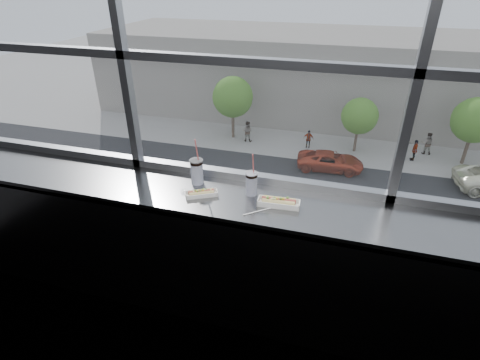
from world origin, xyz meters
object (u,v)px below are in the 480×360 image
(hotdog_tray_right, at_px, (279,202))
(hotdog_tray_left, at_px, (201,193))
(tree_left, at_px, (233,97))
(car_far_b, at_px, (331,158))
(pedestrian_a, at_px, (247,129))
(pedestrian_d, at_px, (428,141))
(pedestrian_c, at_px, (415,148))
(tree_center, at_px, (360,116))
(pedestrian_b, at_px, (308,137))
(soda_cup_right, at_px, (251,182))
(wrapper, at_px, (186,191))
(tree_right, at_px, (475,120))
(car_near_d, at_px, (469,237))
(soda_cup_left, at_px, (197,170))
(loose_straw, at_px, (257,211))
(car_near_a, at_px, (107,182))
(car_near_b, at_px, (180,194))
(car_near_c, at_px, (329,218))

(hotdog_tray_right, bearing_deg, hotdog_tray_left, 179.53)
(hotdog_tray_right, relative_size, tree_left, 0.05)
(car_far_b, relative_size, pedestrian_a, 2.47)
(pedestrian_d, distance_m, tree_left, 16.70)
(pedestrian_c, distance_m, tree_center, 5.03)
(hotdog_tray_right, relative_size, pedestrian_b, 0.16)
(pedestrian_d, relative_size, tree_left, 0.40)
(hotdog_tray_left, height_order, soda_cup_right, soda_cup_right)
(wrapper, relative_size, tree_right, 0.02)
(hotdog_tray_left, relative_size, pedestrian_c, 0.11)
(hotdog_tray_right, distance_m, car_near_d, 21.03)
(tree_center, bearing_deg, soda_cup_right, -93.66)
(soda_cup_left, xyz_separation_m, pedestrian_b, (-1.65, 27.80, -11.23))
(loose_straw, height_order, tree_left, loose_straw)
(pedestrian_a, bearing_deg, car_near_a, 59.99)
(pedestrian_c, bearing_deg, car_far_b, -60.84)
(hotdog_tray_left, bearing_deg, wrapper, 146.85)
(loose_straw, distance_m, tree_left, 30.96)
(car_near_d, bearing_deg, tree_left, 49.71)
(wrapper, height_order, pedestrian_a, wrapper)
(loose_straw, distance_m, car_near_b, 21.74)
(loose_straw, height_order, wrapper, wrapper)
(loose_straw, bearing_deg, car_near_c, 48.27)
(soda_cup_right, distance_m, pedestrian_d, 32.20)
(hotdog_tray_right, relative_size, soda_cup_right, 0.88)
(hotdog_tray_left, relative_size, car_near_d, 0.04)
(hotdog_tray_right, xyz_separation_m, tree_left, (-9.18, 28.29, -8.34))
(soda_cup_left, relative_size, pedestrian_c, 0.18)
(soda_cup_right, relative_size, tree_center, 0.07)
(car_near_d, height_order, car_near_b, car_near_d)
(car_near_a, height_order, tree_right, tree_right)
(pedestrian_c, height_order, tree_center, tree_center)
(hotdog_tray_right, distance_m, loose_straw, 0.17)
(soda_cup_right, distance_m, loose_straw, 0.25)
(loose_straw, height_order, car_near_a, loose_straw)
(tree_left, bearing_deg, pedestrian_a, -19.25)
(pedestrian_d, bearing_deg, hotdog_tray_right, 76.10)
(soda_cup_right, height_order, tree_left, soda_cup_right)
(wrapper, bearing_deg, loose_straw, -9.87)
(car_far_b, height_order, pedestrian_d, pedestrian_d)
(loose_straw, bearing_deg, pedestrian_b, 54.44)
(tree_center, bearing_deg, car_near_c, -95.80)
(car_near_c, xyz_separation_m, pedestrian_b, (-2.68, 11.65, -0.00))
(car_near_c, relative_size, tree_left, 0.99)
(pedestrian_b, bearing_deg, hotdog_tray_left, -86.42)
(car_near_d, relative_size, car_far_b, 1.23)
(wrapper, height_order, car_near_c, wrapper)
(tree_left, bearing_deg, tree_center, 0.00)
(pedestrian_a, bearing_deg, wrapper, 104.17)
(hotdog_tray_left, bearing_deg, pedestrian_a, 76.19)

